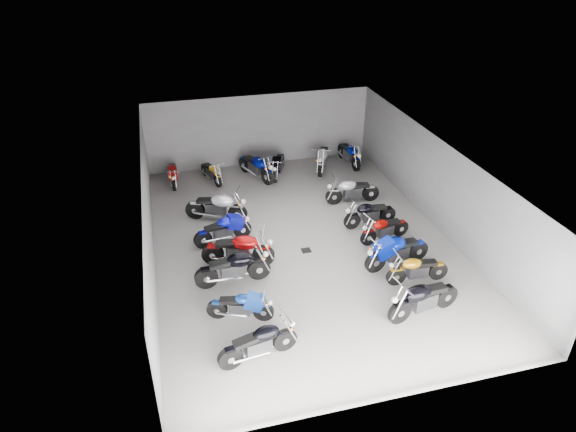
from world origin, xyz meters
name	(u,v)px	position (x,y,z in m)	size (l,w,h in m)	color
ground	(302,243)	(0.00, 0.00, 0.00)	(14.00, 14.00, 0.00)	gray
wall_back	(260,130)	(0.00, 7.00, 1.60)	(10.00, 0.10, 3.20)	slate
wall_left	(148,221)	(-5.00, 0.00, 1.60)	(0.10, 14.00, 3.20)	slate
wall_right	(439,185)	(5.00, 0.00, 1.60)	(0.10, 14.00, 3.20)	slate
ceiling	(304,157)	(0.00, 0.00, 3.22)	(10.00, 14.00, 0.04)	black
drain_grate	(306,250)	(0.00, -0.50, 0.01)	(0.32, 0.32, 0.01)	black
motorcycle_left_a	(259,343)	(-2.54, -4.94, 0.51)	(2.13, 0.59, 0.94)	black
motorcycle_left_b	(241,306)	(-2.72, -3.35, 0.45)	(1.83, 0.74, 0.83)	black
motorcycle_left_c	(234,268)	(-2.64, -1.66, 0.56)	(2.35, 0.47, 1.03)	black
motorcycle_left_d	(239,250)	(-2.33, -0.72, 0.57)	(2.31, 0.84, 1.04)	black
motorcycle_left_e	(224,230)	(-2.61, 0.72, 0.50)	(2.07, 0.61, 0.92)	black
motorcycle_left_f	(217,207)	(-2.63, 2.29, 0.56)	(2.21, 1.10, 1.03)	black
motorcycle_right_a	(423,299)	(2.24, -4.44, 0.56)	(2.32, 0.64, 1.03)	black
motorcycle_right_b	(417,269)	(2.78, -3.01, 0.48)	(1.99, 0.41, 0.88)	black
motorcycle_right_c	(397,251)	(2.53, -2.07, 0.56)	(2.34, 0.60, 1.03)	black
motorcycle_right_d	(384,229)	(2.79, -0.56, 0.47)	(1.94, 0.57, 0.86)	black
motorcycle_right_e	(369,213)	(2.69, 0.53, 0.49)	(2.06, 0.45, 0.91)	black
motorcycle_right_f	(352,191)	(2.70, 2.36, 0.52)	(2.18, 0.45, 0.96)	black
motorcycle_back_a	(173,174)	(-4.00, 5.82, 0.46)	(0.40, 1.94, 0.85)	black
motorcycle_back_b	(211,172)	(-2.41, 5.64, 0.44)	(0.68, 1.80, 0.81)	black
motorcycle_back_c	(256,166)	(-0.50, 5.46, 0.56)	(1.11, 2.19, 1.03)	black
motorcycle_back_d	(278,165)	(0.49, 5.50, 0.50)	(0.98, 1.98, 0.92)	black
motorcycle_back_e	(323,158)	(2.55, 5.64, 0.55)	(1.10, 2.13, 1.00)	black
motorcycle_back_f	(349,154)	(3.89, 5.83, 0.53)	(0.47, 2.21, 0.97)	black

